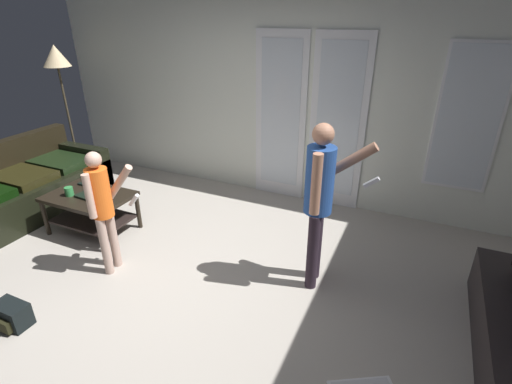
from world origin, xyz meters
name	(u,v)px	position (x,y,z in m)	size (l,w,h in m)	color
ground_plane	(161,291)	(0.00, 0.00, -0.01)	(6.28, 4.82, 0.02)	#B2AA9E
wall_back_with_doors	(273,101)	(0.11, 2.37, 1.26)	(6.28, 0.09, 2.59)	silver
leather_couch	(22,190)	(-2.47, 0.54, 0.29)	(0.93, 2.00, 0.84)	black
coffee_table	(90,205)	(-1.33, 0.54, 0.33)	(0.91, 0.62, 0.46)	black
person_adult	(320,194)	(1.23, 0.70, 0.91)	(0.58, 0.45, 1.52)	#2B202B
person_child	(102,203)	(-0.61, 0.07, 0.73)	(0.39, 0.36, 1.21)	tan
floor_lamp	(57,63)	(-2.80, 1.70, 1.65)	(0.36, 0.36, 1.88)	#2F2A29
backpack	(12,315)	(-0.82, -0.84, 0.10)	(0.28, 0.20, 0.20)	black
laptop_closed	(93,196)	(-1.25, 0.52, 0.47)	(0.34, 0.22, 0.03)	black
cup_near_edge	(69,191)	(-1.50, 0.44, 0.51)	(0.09, 0.09, 0.10)	#338946
tv_remote_black	(85,185)	(-1.56, 0.71, 0.47)	(0.17, 0.05, 0.02)	black
dvd_remote_slim	(100,206)	(-0.99, 0.37, 0.47)	(0.17, 0.05, 0.02)	black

